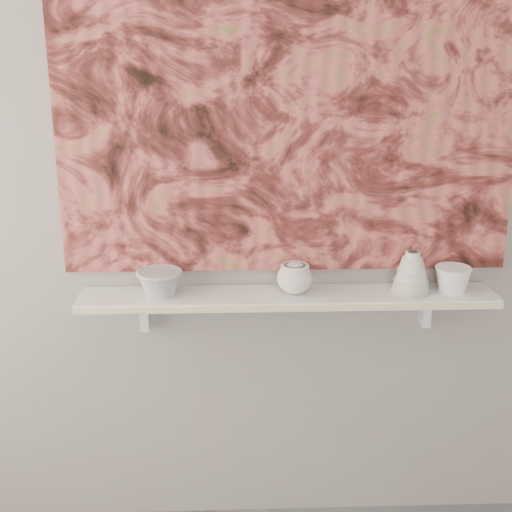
{
  "coord_description": "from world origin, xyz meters",
  "views": [
    {
      "loc": [
        -0.19,
        -0.72,
        1.79
      ],
      "look_at": [
        -0.11,
        1.49,
        1.07
      ],
      "focal_mm": 50.0,
      "sensor_mm": 36.0,
      "label": 1
    }
  ],
  "objects_px": {
    "bowl_grey": "(160,282)",
    "bell_vessel": "(412,272)",
    "bowl_white": "(453,279)",
    "painting": "(288,106)",
    "shelf": "(288,298)",
    "cup_cream": "(295,278)"
  },
  "relations": [
    {
      "from": "bowl_grey",
      "to": "bell_vessel",
      "type": "relative_size",
      "value": 1.08
    },
    {
      "from": "shelf",
      "to": "bowl_grey",
      "type": "xyz_separation_m",
      "value": [
        -0.43,
        0.0,
        0.06
      ]
    },
    {
      "from": "painting",
      "to": "shelf",
      "type": "bearing_deg",
      "value": -90.0
    },
    {
      "from": "shelf",
      "to": "bowl_grey",
      "type": "bearing_deg",
      "value": 180.0
    },
    {
      "from": "bowl_grey",
      "to": "cup_cream",
      "type": "bearing_deg",
      "value": 0.0
    },
    {
      "from": "shelf",
      "to": "bowl_white",
      "type": "relative_size",
      "value": 11.42
    },
    {
      "from": "shelf",
      "to": "bowl_white",
      "type": "bearing_deg",
      "value": 0.0
    },
    {
      "from": "shelf",
      "to": "painting",
      "type": "height_order",
      "value": "painting"
    },
    {
      "from": "bowl_grey",
      "to": "cup_cream",
      "type": "distance_m",
      "value": 0.45
    },
    {
      "from": "bell_vessel",
      "to": "bowl_white",
      "type": "xyz_separation_m",
      "value": [
        0.14,
        0.0,
        -0.03
      ]
    },
    {
      "from": "shelf",
      "to": "bowl_grey",
      "type": "relative_size",
      "value": 9.05
    },
    {
      "from": "bowl_white",
      "to": "painting",
      "type": "bearing_deg",
      "value": 171.75
    },
    {
      "from": "cup_cream",
      "to": "bowl_white",
      "type": "distance_m",
      "value": 0.53
    },
    {
      "from": "cup_cream",
      "to": "bowl_white",
      "type": "xyz_separation_m",
      "value": [
        0.53,
        0.0,
        -0.01
      ]
    },
    {
      "from": "shelf",
      "to": "cup_cream",
      "type": "bearing_deg",
      "value": 0.0
    },
    {
      "from": "shelf",
      "to": "bowl_white",
      "type": "distance_m",
      "value": 0.56
    },
    {
      "from": "bowl_grey",
      "to": "bell_vessel",
      "type": "height_order",
      "value": "bell_vessel"
    },
    {
      "from": "painting",
      "to": "bowl_white",
      "type": "relative_size",
      "value": 12.23
    },
    {
      "from": "painting",
      "to": "bell_vessel",
      "type": "relative_size",
      "value": 10.5
    },
    {
      "from": "painting",
      "to": "bowl_white",
      "type": "distance_m",
      "value": 0.8
    },
    {
      "from": "painting",
      "to": "cup_cream",
      "type": "height_order",
      "value": "painting"
    },
    {
      "from": "shelf",
      "to": "bowl_white",
      "type": "height_order",
      "value": "bowl_white"
    }
  ]
}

